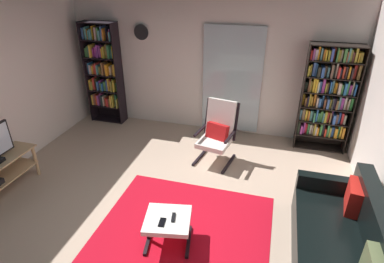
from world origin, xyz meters
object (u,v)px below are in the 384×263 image
object	(u,v)px
cell_phone	(162,222)
bookshelf_near_tv	(104,72)
tv_remote	(173,217)
wall_clock	(141,32)
ottoman	(168,222)
bookshelf_near_sofa	(328,96)
lounge_armchair	(218,131)
leather_sofa	(345,254)

from	to	relation	value
cell_phone	bookshelf_near_tv	bearing A→B (deg)	120.87
bookshelf_near_tv	tv_remote	world-z (taller)	bookshelf_near_tv
bookshelf_near_tv	cell_phone	size ratio (longest dim) A/B	14.53
wall_clock	cell_phone	bearing A→B (deg)	-64.08
tv_remote	wall_clock	bearing A→B (deg)	105.62
ottoman	cell_phone	bearing A→B (deg)	-110.98
ottoman	tv_remote	world-z (taller)	tv_remote
bookshelf_near_sofa	lounge_armchair	world-z (taller)	bookshelf_near_sofa
bookshelf_near_tv	wall_clock	xyz separation A→B (m)	(0.82, 0.14, 0.79)
bookshelf_near_sofa	tv_remote	xyz separation A→B (m)	(-1.81, -2.85, -0.61)
bookshelf_near_sofa	wall_clock	world-z (taller)	wall_clock
ottoman	cell_phone	world-z (taller)	cell_phone
bookshelf_near_tv	wall_clock	bearing A→B (deg)	9.98
bookshelf_near_sofa	lounge_armchair	bearing A→B (deg)	-152.52
wall_clock	bookshelf_near_sofa	bearing A→B (deg)	-2.97
bookshelf_near_sofa	leather_sofa	world-z (taller)	bookshelf_near_sofa
leather_sofa	tv_remote	xyz separation A→B (m)	(-1.84, -0.05, 0.08)
lounge_armchair	cell_phone	size ratio (longest dim) A/B	7.30
bookshelf_near_sofa	bookshelf_near_tv	bearing A→B (deg)	179.55
tv_remote	cell_phone	size ratio (longest dim) A/B	1.03
lounge_armchair	leather_sofa	bearing A→B (deg)	-48.05
tv_remote	lounge_armchair	bearing A→B (deg)	74.26
leather_sofa	lounge_armchair	bearing A→B (deg)	131.95
leather_sofa	ottoman	xyz separation A→B (m)	(-1.90, -0.06, 0.00)
bookshelf_near_tv	tv_remote	bearing A→B (deg)	-49.73
bookshelf_near_sofa	leather_sofa	bearing A→B (deg)	-89.47
ottoman	tv_remote	size ratio (longest dim) A/B	4.18
leather_sofa	cell_phone	bearing A→B (deg)	-175.54
lounge_armchair	bookshelf_near_tv	bearing A→B (deg)	160.23
tv_remote	cell_phone	xyz separation A→B (m)	(-0.10, -0.10, -0.00)
bookshelf_near_tv	wall_clock	world-z (taller)	bookshelf_near_tv
cell_phone	wall_clock	xyz separation A→B (m)	(-1.52, 3.13, 1.47)
lounge_armchair	cell_phone	xyz separation A→B (m)	(-0.21, -2.07, -0.16)
bookshelf_near_sofa	ottoman	size ratio (longest dim) A/B	3.10
tv_remote	leather_sofa	bearing A→B (deg)	-11.09
bookshelf_near_sofa	wall_clock	bearing A→B (deg)	177.03
wall_clock	ottoman	bearing A→B (deg)	-62.94
bookshelf_near_tv	wall_clock	size ratio (longest dim) A/B	7.01
lounge_armchair	cell_phone	bearing A→B (deg)	-95.76
bookshelf_near_sofa	tv_remote	distance (m)	3.43
leather_sofa	wall_clock	size ratio (longest dim) A/B	6.88
bookshelf_near_sofa	cell_phone	bearing A→B (deg)	-122.86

